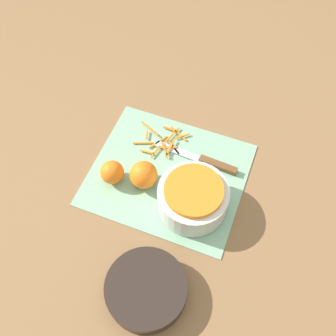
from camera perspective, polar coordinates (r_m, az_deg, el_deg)
ground_plane at (r=1.13m, az=0.00°, el=-0.95°), size 4.00×4.00×0.00m
cutting_board at (r=1.13m, az=0.00°, el=-0.88°), size 0.43×0.38×0.01m
bowl_speckled at (r=1.04m, az=3.64°, el=-4.30°), size 0.19×0.19×0.09m
bowl_dark at (r=0.98m, az=-3.18°, el=-17.19°), size 0.20×0.20×0.05m
knife at (r=1.15m, az=6.02°, el=0.87°), size 0.26×0.04×0.02m
orange_left at (r=1.10m, az=-8.10°, el=-0.62°), size 0.07×0.07×0.07m
orange_right at (r=1.08m, az=-3.56°, el=-1.00°), size 0.08×0.08×0.08m
peel_pile at (r=1.19m, az=-0.67°, el=3.96°), size 0.16×0.13×0.01m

